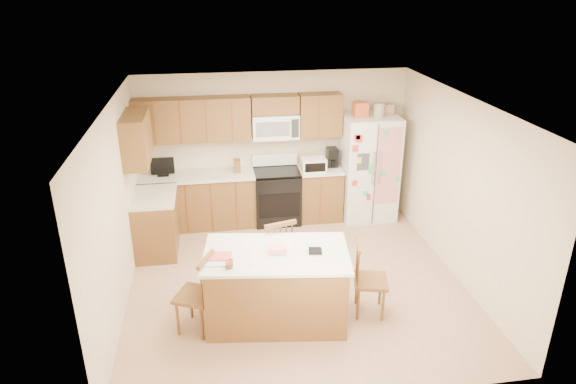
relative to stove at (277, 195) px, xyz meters
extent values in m
plane|color=#B07A57|center=(0.00, -1.94, -0.47)|extent=(4.50, 4.50, 0.00)
cube|color=beige|center=(0.00, 0.31, 0.78)|extent=(4.50, 0.10, 2.50)
cube|color=beige|center=(0.00, -4.19, 0.78)|extent=(4.50, 0.10, 2.50)
cube|color=beige|center=(-2.25, -1.94, 0.78)|extent=(0.10, 4.50, 2.50)
cube|color=beige|center=(2.25, -1.94, 0.78)|extent=(0.10, 4.50, 2.50)
cube|color=white|center=(0.00, -1.94, 2.03)|extent=(4.50, 4.50, 0.04)
cube|color=brown|center=(-1.31, 0.01, -0.03)|extent=(1.87, 0.60, 0.88)
cube|color=brown|center=(0.74, 0.01, -0.03)|extent=(0.72, 0.60, 0.88)
cube|color=brown|center=(-1.95, -0.76, -0.03)|extent=(0.60, 0.95, 0.88)
cube|color=white|center=(-1.31, 0.00, 0.43)|extent=(1.87, 0.64, 0.04)
cube|color=white|center=(0.74, 0.00, 0.43)|extent=(0.72, 0.64, 0.04)
cube|color=white|center=(-1.94, -0.76, 0.43)|extent=(0.64, 0.95, 0.04)
cube|color=brown|center=(-1.32, 0.15, 1.33)|extent=(1.85, 0.33, 0.70)
cube|color=brown|center=(0.75, 0.15, 1.33)|extent=(0.70, 0.33, 0.70)
cube|color=brown|center=(0.00, 0.15, 1.53)|extent=(0.76, 0.33, 0.29)
cube|color=brown|center=(-2.08, -0.76, 1.33)|extent=(0.33, 0.95, 0.70)
cube|color=brown|center=(-1.90, -0.02, 1.33)|extent=(0.02, 0.01, 0.66)
cube|color=brown|center=(-1.90, -0.29, -0.03)|extent=(0.02, 0.01, 0.84)
cube|color=brown|center=(-1.50, -0.02, 1.33)|extent=(0.02, 0.01, 0.66)
cube|color=brown|center=(-1.50, -0.29, -0.03)|extent=(0.02, 0.01, 0.84)
cube|color=brown|center=(-1.10, -0.02, 1.33)|extent=(0.02, 0.01, 0.66)
cube|color=brown|center=(-1.10, -0.29, -0.03)|extent=(0.02, 0.01, 0.84)
cube|color=brown|center=(-0.70, -0.02, 1.33)|extent=(0.01, 0.01, 0.66)
cube|color=brown|center=(-0.70, -0.29, -0.03)|extent=(0.01, 0.01, 0.84)
cube|color=brown|center=(0.70, -0.02, 1.33)|extent=(0.01, 0.01, 0.66)
cube|color=brown|center=(0.70, -0.29, -0.03)|extent=(0.01, 0.01, 0.84)
cube|color=white|center=(0.00, 0.12, 1.18)|extent=(0.76, 0.38, 0.40)
cube|color=slate|center=(-0.06, -0.07, 1.18)|extent=(0.54, 0.01, 0.24)
cube|color=#262626|center=(0.30, -0.07, 1.18)|extent=(0.12, 0.01, 0.30)
cube|color=brown|center=(-0.65, 0.01, 0.56)|extent=(0.10, 0.14, 0.22)
cube|color=black|center=(-1.85, 0.03, 0.46)|extent=(0.18, 0.12, 0.02)
cube|color=black|center=(-1.85, 0.03, 0.62)|extent=(0.38, 0.03, 0.28)
cube|color=gold|center=(0.58, 0.09, 0.54)|extent=(0.35, 0.22, 0.18)
cube|color=white|center=(0.60, -0.14, 0.56)|extent=(0.40, 0.28, 0.23)
cube|color=black|center=(0.60, -0.28, 0.56)|extent=(0.34, 0.01, 0.15)
cube|color=black|center=(0.96, 0.06, 0.61)|extent=(0.18, 0.22, 0.32)
cylinder|color=black|center=(0.96, -0.01, 0.54)|extent=(0.12, 0.12, 0.12)
cube|color=black|center=(0.00, -0.01, -0.03)|extent=(0.76, 0.64, 0.88)
cube|color=black|center=(0.00, -0.33, -0.05)|extent=(0.68, 0.01, 0.42)
cube|color=black|center=(0.00, -0.01, 0.43)|extent=(0.76, 0.64, 0.03)
cube|color=white|center=(0.00, 0.25, 0.56)|extent=(0.76, 0.10, 0.20)
cube|color=white|center=(1.57, -0.06, 0.43)|extent=(0.90, 0.75, 1.80)
cube|color=#4C4C4C|center=(1.57, -0.44, 0.43)|extent=(0.02, 0.01, 1.75)
cube|color=silver|center=(1.52, -0.47, 0.58)|extent=(0.02, 0.03, 0.55)
cube|color=silver|center=(1.62, -0.47, 0.58)|extent=(0.02, 0.03, 0.55)
cube|color=#3F3F44|center=(1.35, -0.44, 0.68)|extent=(0.20, 0.01, 0.28)
cube|color=#D84C59|center=(1.77, -0.44, 0.58)|extent=(0.42, 0.01, 1.30)
cube|color=#CE5428|center=(1.37, -0.06, 1.45)|extent=(0.22, 0.22, 0.24)
cylinder|color=tan|center=(1.67, -0.11, 1.44)|extent=(0.18, 0.18, 0.22)
cube|color=tan|center=(1.85, 0.02, 1.42)|extent=(0.18, 0.20, 0.18)
cube|color=brown|center=(-0.37, -2.74, -0.03)|extent=(1.72, 1.11, 0.89)
cube|color=white|center=(-0.37, -2.74, 0.44)|extent=(1.81, 1.20, 0.04)
cylinder|color=#CE5428|center=(-0.93, -3.00, 0.49)|extent=(0.08, 0.08, 0.06)
cylinder|color=white|center=(-0.93, -3.00, 0.50)|extent=(0.09, 0.09, 0.09)
cube|color=pink|center=(-0.35, -2.74, 0.49)|extent=(0.22, 0.17, 0.07)
cube|color=black|center=(0.08, -2.81, 0.48)|extent=(0.16, 0.14, 0.04)
cube|color=white|center=(-1.07, -2.85, 0.46)|extent=(0.33, 0.28, 0.01)
cube|color=#D84C4C|center=(-1.03, -2.77, 0.48)|extent=(0.28, 0.23, 0.01)
cylinder|color=white|center=(-0.68, -3.00, 0.46)|extent=(0.14, 0.03, 0.01)
cube|color=brown|center=(-1.34, -2.78, -0.01)|extent=(0.55, 0.56, 0.05)
cylinder|color=brown|center=(-1.41, -2.56, -0.25)|extent=(0.04, 0.04, 0.44)
cylinder|color=brown|center=(-1.56, -2.88, -0.25)|extent=(0.04, 0.04, 0.44)
cylinder|color=brown|center=(-1.13, -2.69, -0.25)|extent=(0.04, 0.04, 0.44)
cylinder|color=brown|center=(-1.28, -3.01, -0.25)|extent=(0.04, 0.04, 0.44)
cylinder|color=brown|center=(-1.12, -2.72, 0.25)|extent=(0.02, 0.02, 0.49)
cylinder|color=brown|center=(-1.15, -2.79, 0.25)|extent=(0.02, 0.02, 0.49)
cylinder|color=brown|center=(-1.19, -2.86, 0.25)|extent=(0.02, 0.02, 0.49)
cylinder|color=brown|center=(-1.22, -2.93, 0.25)|extent=(0.02, 0.02, 0.49)
cylinder|color=brown|center=(-1.25, -3.00, 0.25)|extent=(0.02, 0.02, 0.49)
cube|color=brown|center=(-1.19, -2.86, 0.50)|extent=(0.21, 0.39, 0.05)
cube|color=brown|center=(-0.29, -2.03, 0.01)|extent=(0.55, 0.53, 0.05)
cylinder|color=brown|center=(-0.16, -1.83, -0.24)|extent=(0.04, 0.04, 0.46)
cylinder|color=brown|center=(-0.51, -1.92, -0.24)|extent=(0.04, 0.04, 0.46)
cylinder|color=brown|center=(-0.07, -2.14, -0.24)|extent=(0.04, 0.04, 0.46)
cylinder|color=brown|center=(-0.43, -2.24, -0.24)|extent=(0.04, 0.04, 0.46)
cylinder|color=brown|center=(-0.09, -2.17, 0.29)|extent=(0.02, 0.02, 0.52)
cylinder|color=brown|center=(-0.17, -2.19, 0.29)|extent=(0.02, 0.02, 0.52)
cylinder|color=brown|center=(-0.25, -2.21, 0.29)|extent=(0.02, 0.02, 0.52)
cylinder|color=brown|center=(-0.32, -2.23, 0.29)|extent=(0.02, 0.02, 0.52)
cylinder|color=brown|center=(-0.40, -2.25, 0.29)|extent=(0.02, 0.02, 0.52)
cube|color=brown|center=(-0.25, -2.21, 0.55)|extent=(0.43, 0.15, 0.05)
cube|color=brown|center=(0.79, -2.78, -0.02)|extent=(0.48, 0.50, 0.05)
cylinder|color=brown|center=(0.90, -2.98, -0.26)|extent=(0.04, 0.04, 0.43)
cylinder|color=brown|center=(0.98, -2.65, -0.26)|extent=(0.04, 0.04, 0.43)
cylinder|color=brown|center=(0.61, -2.92, -0.26)|extent=(0.04, 0.04, 0.43)
cylinder|color=brown|center=(0.68, -2.59, -0.26)|extent=(0.04, 0.04, 0.43)
cylinder|color=brown|center=(0.59, -2.89, 0.24)|extent=(0.02, 0.02, 0.48)
cylinder|color=brown|center=(0.61, -2.82, 0.24)|extent=(0.02, 0.02, 0.48)
cylinder|color=brown|center=(0.63, -2.75, 0.24)|extent=(0.02, 0.02, 0.48)
cylinder|color=brown|center=(0.64, -2.67, 0.24)|extent=(0.02, 0.02, 0.48)
cylinder|color=brown|center=(0.66, -2.60, 0.24)|extent=(0.02, 0.02, 0.48)
cube|color=brown|center=(0.63, -2.75, 0.48)|extent=(0.13, 0.40, 0.05)
camera|label=1|loc=(-1.04, -7.95, 3.45)|focal=32.00mm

